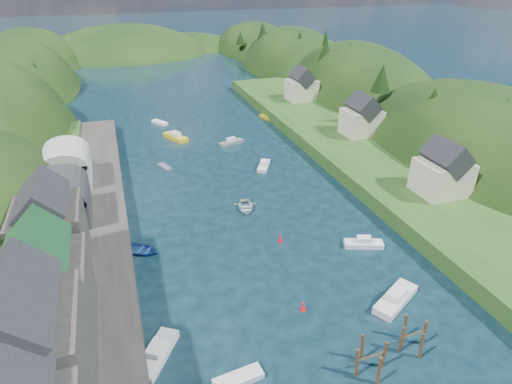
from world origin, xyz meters
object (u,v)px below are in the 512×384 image
object	(u,v)px
channel_buoy_far	(280,239)
channel_buoy_near	(303,306)
piling_cluster_near	(370,361)
piling_cluster_far	(413,338)

from	to	relation	value
channel_buoy_far	channel_buoy_near	bearing A→B (deg)	-100.62
channel_buoy_near	channel_buoy_far	size ratio (longest dim) A/B	1.00
piling_cluster_near	channel_buoy_far	size ratio (longest dim) A/B	3.43
piling_cluster_far	channel_buoy_near	size ratio (longest dim) A/B	3.23
piling_cluster_near	piling_cluster_far	distance (m)	5.45
piling_cluster_far	channel_buoy_far	world-z (taller)	piling_cluster_far
piling_cluster_far	channel_buoy_near	distance (m)	11.15
piling_cluster_far	channel_buoy_far	xyz separation A→B (m)	(-5.38, 20.63, -0.73)
piling_cluster_far	channel_buoy_near	xyz separation A→B (m)	(-7.75, 7.98, -0.73)
piling_cluster_near	channel_buoy_near	xyz separation A→B (m)	(-2.42, 9.06, -0.84)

